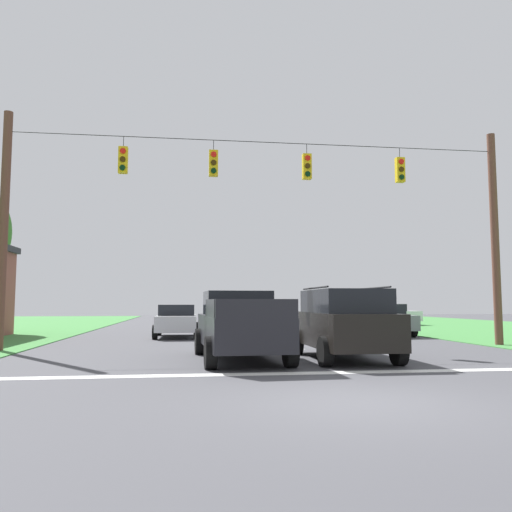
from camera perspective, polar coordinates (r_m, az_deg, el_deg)
The scene contains 11 objects.
ground_plane at distance 8.91m, azimuth 11.59°, elevation -15.52°, with size 120.00×120.00×0.00m, color #47474C.
stop_bar_stripe at distance 12.19m, azimuth 6.10°, elevation -12.74°, with size 15.58×0.45×0.01m, color white.
lane_dash_0 at distance 18.05m, azimuth 1.50°, elevation -10.30°, with size 0.15×2.50×0.01m, color white.
lane_dash_1 at distance 25.37m, azimuth -1.19°, elevation -8.82°, with size 0.15×2.50×0.01m, color white.
lane_dash_2 at distance 30.17m, azimuth -2.23°, elevation -8.24°, with size 0.15×2.50×0.01m, color white.
overhead_signal_span at distance 18.75m, azimuth 0.96°, elevation 3.87°, with size 18.26×0.31×8.21m.
pickup_truck at distance 14.77m, azimuth -1.82°, elevation -7.69°, with size 2.49×5.49×1.95m.
suv_black at distance 15.08m, azimuth 9.60°, elevation -7.21°, with size 2.23×4.81×2.05m.
distant_car_crossing_white at distance 38.05m, azimuth 14.44°, elevation -6.26°, with size 4.33×2.07×1.52m.
distant_car_oncoming at distance 26.28m, azimuth 13.66°, elevation -6.83°, with size 2.30×4.43×1.52m.
distant_car_far_parked at distance 24.68m, azimuth -8.75°, elevation -7.04°, with size 2.06×4.32×1.52m.
Camera 1 is at (-2.85, -8.29, 1.61)m, focal length 36.16 mm.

